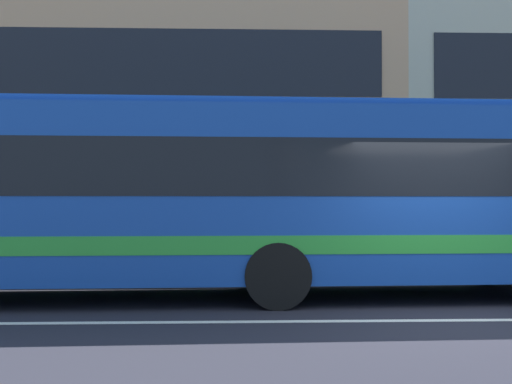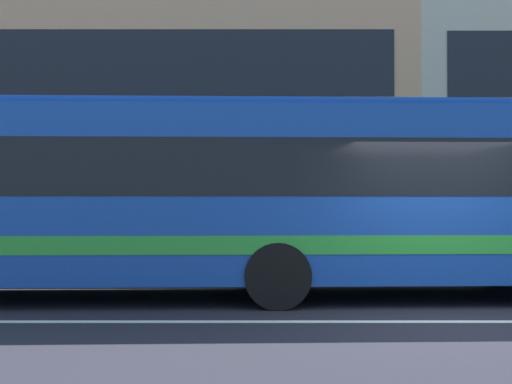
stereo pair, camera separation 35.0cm
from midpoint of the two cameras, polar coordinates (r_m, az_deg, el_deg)
The scene contains 5 objects.
ground_plane at distance 9.17m, azimuth 16.55°, elevation -10.93°, with size 160.00×160.00×0.00m, color #23222C.
lane_centre_line at distance 9.17m, azimuth 16.55°, elevation -10.90°, with size 60.00×0.16×0.01m, color silver.
hedge_row_far at distance 14.16m, azimuth -4.32°, elevation -5.23°, with size 22.84×1.10×1.05m, color #2D5C23.
apartment_block_left at distance 24.84m, azimuth -13.85°, elevation 6.72°, with size 20.03×11.24×9.72m.
transit_bus at distance 10.70m, azimuth -3.85°, elevation 0.00°, with size 12.54×3.05×3.20m.
Camera 1 is at (-3.06, -8.55, 1.62)m, focal length 44.85 mm.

